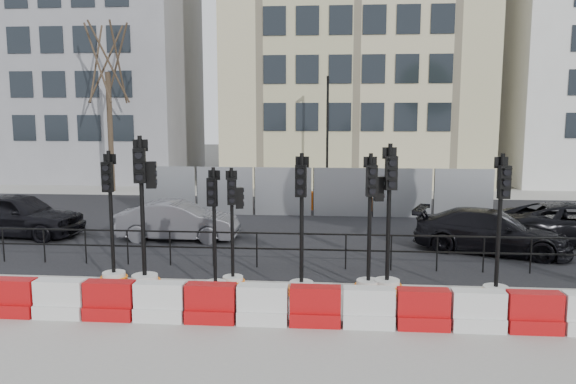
# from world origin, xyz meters

# --- Properties ---
(ground) EXTENTS (120.00, 120.00, 0.00)m
(ground) POSITION_xyz_m (0.00, 0.00, 0.00)
(ground) COLOR #51514C
(ground) RESTS_ON ground
(sidewalk_near) EXTENTS (40.00, 6.00, 0.02)m
(sidewalk_near) POSITION_xyz_m (0.00, -3.00, 0.01)
(sidewalk_near) COLOR gray
(sidewalk_near) RESTS_ON ground
(road) EXTENTS (40.00, 14.00, 0.03)m
(road) POSITION_xyz_m (0.00, 7.00, 0.01)
(road) COLOR black
(road) RESTS_ON ground
(sidewalk_far) EXTENTS (40.00, 4.00, 0.02)m
(sidewalk_far) POSITION_xyz_m (0.00, 16.00, 0.01)
(sidewalk_far) COLOR gray
(sidewalk_far) RESTS_ON ground
(building_grey) EXTENTS (11.00, 9.06, 14.00)m
(building_grey) POSITION_xyz_m (-14.00, 21.99, 7.00)
(building_grey) COLOR gray
(building_grey) RESTS_ON ground
(building_cream) EXTENTS (15.00, 10.06, 18.00)m
(building_cream) POSITION_xyz_m (2.00, 21.99, 9.00)
(building_cream) COLOR beige
(building_cream) RESTS_ON ground
(kerb_railing) EXTENTS (18.00, 0.04, 1.00)m
(kerb_railing) POSITION_xyz_m (0.00, 1.20, 0.69)
(kerb_railing) COLOR black
(kerb_railing) RESTS_ON ground
(heras_fencing) EXTENTS (14.33, 1.72, 2.00)m
(heras_fencing) POSITION_xyz_m (-0.49, 9.71, 0.71)
(heras_fencing) COLOR gray
(heras_fencing) RESTS_ON ground
(lamp_post_far) EXTENTS (0.12, 0.56, 6.00)m
(lamp_post_far) POSITION_xyz_m (0.50, 14.98, 3.22)
(lamp_post_far) COLOR black
(lamp_post_far) RESTS_ON ground
(tree_bare_far) EXTENTS (2.00, 2.00, 9.00)m
(tree_bare_far) POSITION_xyz_m (-11.00, 15.50, 6.65)
(tree_bare_far) COLOR #473828
(tree_bare_far) RESTS_ON ground
(barrier_row) EXTENTS (12.55, 0.50, 0.80)m
(barrier_row) POSITION_xyz_m (-0.00, -2.80, 0.37)
(barrier_row) COLOR #B80E0F
(barrier_row) RESTS_ON ground
(traffic_signal_a) EXTENTS (0.65, 0.65, 3.32)m
(traffic_signal_a) POSITION_xyz_m (-4.39, -0.84, 0.69)
(traffic_signal_a) COLOR #B8B8B4
(traffic_signal_a) RESTS_ON ground
(traffic_signal_b) EXTENTS (0.73, 0.73, 3.69)m
(traffic_signal_b) POSITION_xyz_m (-3.50, -1.15, 0.88)
(traffic_signal_b) COLOR #B8B8B4
(traffic_signal_b) RESTS_ON ground
(traffic_signal_c) EXTENTS (0.59, 0.59, 2.99)m
(traffic_signal_c) POSITION_xyz_m (-1.82, -1.25, 0.62)
(traffic_signal_c) COLOR #B8B8B4
(traffic_signal_c) RESTS_ON ground
(traffic_signal_d) EXTENTS (0.58, 0.58, 2.94)m
(traffic_signal_d) POSITION_xyz_m (-1.49, -0.79, 0.70)
(traffic_signal_d) COLOR #B8B8B4
(traffic_signal_d) RESTS_ON ground
(traffic_signal_e) EXTENTS (0.65, 0.65, 3.32)m
(traffic_signal_e) POSITION_xyz_m (0.15, -1.24, 0.69)
(traffic_signal_e) COLOR #B8B8B4
(traffic_signal_e) RESTS_ON ground
(traffic_signal_f) EXTENTS (0.65, 0.65, 3.31)m
(traffic_signal_f) POSITION_xyz_m (1.69, -0.98, 0.79)
(traffic_signal_f) COLOR #B8B8B4
(traffic_signal_f) RESTS_ON ground
(traffic_signal_g) EXTENTS (0.69, 0.69, 3.52)m
(traffic_signal_g) POSITION_xyz_m (2.10, -1.00, 0.73)
(traffic_signal_g) COLOR #B8B8B4
(traffic_signal_g) RESTS_ON ground
(traffic_signal_h) EXTENTS (0.66, 0.66, 3.34)m
(traffic_signal_h) POSITION_xyz_m (4.45, -1.23, 0.69)
(traffic_signal_h) COLOR #B8B8B4
(traffic_signal_h) RESTS_ON ground
(car_a) EXTENTS (2.72, 4.86, 1.53)m
(car_a) POSITION_xyz_m (-9.86, 4.41, 0.77)
(car_a) COLOR black
(car_a) RESTS_ON ground
(car_b) EXTENTS (1.42, 3.97, 1.30)m
(car_b) POSITION_xyz_m (-4.26, 4.35, 0.65)
(car_b) COLOR #4E4E53
(car_b) RESTS_ON ground
(car_c) EXTENTS (4.61, 5.65, 1.31)m
(car_c) POSITION_xyz_m (5.59, 3.46, 0.66)
(car_c) COLOR black
(car_c) RESTS_ON ground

